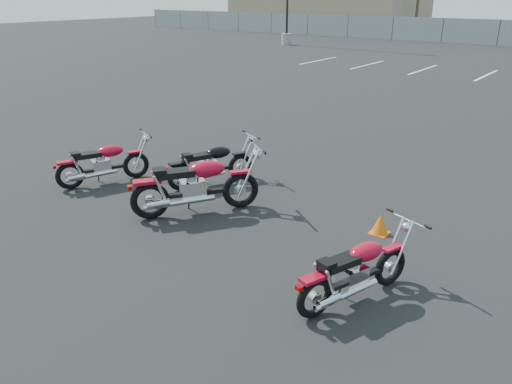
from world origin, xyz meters
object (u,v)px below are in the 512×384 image
Objects in this scene: motorcycle_second_black at (211,165)px; motorcycle_third_red at (196,185)px; motorcycle_front_red at (103,163)px; motorcycle_rear_red at (355,271)px.

motorcycle_third_red is at bearing -58.78° from motorcycle_second_black.
motorcycle_second_black is at bearing 35.15° from motorcycle_front_red.
motorcycle_second_black is 1.41m from motorcycle_third_red.
motorcycle_front_red is at bearing 173.16° from motorcycle_rear_red.
motorcycle_front_red is 1.02× the size of motorcycle_rear_red.
motorcycle_rear_red is (4.15, -1.96, -0.01)m from motorcycle_second_black.
motorcycle_second_black is at bearing 121.22° from motorcycle_third_red.
motorcycle_front_red is 2.18m from motorcycle_second_black.
motorcycle_third_red is (2.51, 0.05, 0.09)m from motorcycle_front_red.
motorcycle_third_red is (0.73, -1.20, 0.10)m from motorcycle_second_black.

